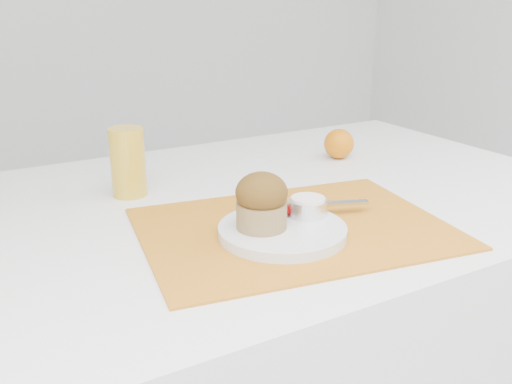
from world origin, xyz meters
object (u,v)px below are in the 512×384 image
orange (339,144)px  juice_glass (128,162)px  plate (282,231)px  muffin (262,201)px  table (270,364)px

orange → juice_glass: juice_glass is taller
plate → muffin: bearing=159.6°
table → plate: size_ratio=6.16×
orange → muffin: (-0.38, -0.30, 0.03)m
orange → juice_glass: 0.48m
muffin → table: bearing=54.1°
table → plate: 0.44m
juice_glass → muffin: 0.31m
orange → plate: bearing=-138.1°
juice_glass → muffin: bearing=-69.9°
plate → table: bearing=62.9°
table → muffin: bearing=-125.9°
plate → orange: size_ratio=2.93×
plate → orange: orange is taller
muffin → juice_glass: bearing=110.1°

